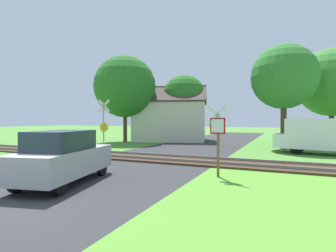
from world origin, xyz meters
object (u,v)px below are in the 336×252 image
Objects in this scene: crossing_sign_far at (104,123)px; tree_center at (184,97)px; mail_truck at (321,135)px; house at (171,120)px; tree_right at (284,77)px; tree_far at (332,83)px; tree_left at (125,87)px; parked_car at (64,157)px; stop_sign_near at (218,133)px.

crossing_sign_far is 11.54m from tree_center.
mail_truck is (11.60, -6.95, -3.36)m from tree_center.
tree_right is (10.90, -4.11, 3.18)m from house.
tree_left is at bearing -166.96° from tree_far.
mail_truck is at bearing -42.22° from house.
mail_truck is 14.97m from parked_car.
tree_right is at bearing -128.18° from tree_far.
stop_sign_near is 10.01m from mail_truck.
house is (0.32, 10.84, 0.22)m from crossing_sign_far.
tree_far is 1.60× the size of mail_truck.
stop_sign_near is at bearing -65.50° from tree_center.
tree_right is (2.21, 11.61, 3.71)m from stop_sign_near.
parked_car is (7.56, -15.24, -4.54)m from tree_left.
mail_truck is at bearing -105.46° from stop_sign_near.
tree_center reaches higher than parked_car.
parked_car is at bearing -81.71° from tree_center.
parked_car is (-8.83, -12.09, -0.34)m from mail_truck.
crossing_sign_far is 0.42× the size of tree_left.
stop_sign_near is 0.40× the size of tree_center.
tree_far reaches higher than crossing_sign_far.
mail_truck is at bearing -102.39° from tree_far.
tree_right reaches higher than parked_car.
tree_center is at bearing 155.28° from tree_right.
tree_center is at bearing 85.08° from parked_car.
crossing_sign_far is at bearing 106.34° from parked_car.
house is at bearing 77.63° from crossing_sign_far.
tree_left is (-3.06, 7.30, 3.49)m from crossing_sign_far.
house is 1.12× the size of tree_right.
crossing_sign_far is 0.69× the size of mail_truck.
tree_left is 1.09× the size of tree_right.
crossing_sign_far reaches higher than mail_truck.
crossing_sign_far is at bearing -106.67° from house.
tree_left is 6.17m from tree_center.
stop_sign_near is at bearing -109.95° from tree_far.
tree_left reaches higher than parked_car.
stop_sign_near is 17.56m from tree_left.
stop_sign_near is 0.77× the size of crossing_sign_far.
tree_left is 17.60m from parked_car.
stop_sign_near is 0.32× the size of tree_left.
tree_center is (1.73, 11.10, 2.65)m from crossing_sign_far.
tree_far reaches higher than tree_center.
mail_truck is at bearing -30.93° from tree_center.
parked_car is at bearing -92.44° from house.
stop_sign_near is at bearing -100.77° from tree_right.
crossing_sign_far is 13.51m from tree_right.
house is 19.28m from parked_car.
tree_center is 0.83× the size of tree_far.
house is 14.98m from tree_far.
stop_sign_near is at bearing -76.06° from house.
stop_sign_near is 17.97m from house.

